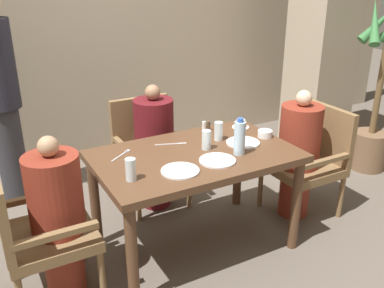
{
  "coord_description": "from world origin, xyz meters",
  "views": [
    {
      "loc": [
        -1.28,
        -2.29,
        1.89
      ],
      "look_at": [
        0.0,
        0.04,
        0.79
      ],
      "focal_mm": 40.0,
      "sensor_mm": 36.0,
      "label": 1
    }
  ],
  "objects_px": {
    "teacup_with_saucer": "(241,124)",
    "chair_far_side": "(148,147)",
    "plate_dessert_center": "(243,143)",
    "glass_tall_mid": "(206,140)",
    "diner_in_far_chair": "(155,146)",
    "diner_in_right_chair": "(298,153)",
    "glass_tall_far": "(218,131)",
    "chair_right_side": "(311,157)",
    "chair_left_side": "(34,229)",
    "plate_main_right": "(180,171)",
    "diner_in_left_chair": "(58,215)",
    "plate_main_left": "(217,160)",
    "glass_tall_near": "(131,170)",
    "potted_palm": "(376,108)",
    "bowl_small": "(265,134)",
    "standing_host": "(1,93)",
    "water_bottle": "(240,138)"
  },
  "relations": [
    {
      "from": "standing_host",
      "to": "bowl_small",
      "type": "distance_m",
      "value": 2.13
    },
    {
      "from": "diner_in_left_chair",
      "to": "potted_palm",
      "type": "xyz_separation_m",
      "value": [
        3.1,
        0.3,
        0.1
      ]
    },
    {
      "from": "diner_in_right_chair",
      "to": "water_bottle",
      "type": "xyz_separation_m",
      "value": [
        -0.68,
        -0.15,
        0.32
      ]
    },
    {
      "from": "diner_in_left_chair",
      "to": "glass_tall_near",
      "type": "distance_m",
      "value": 0.52
    },
    {
      "from": "plate_dessert_center",
      "to": "water_bottle",
      "type": "xyz_separation_m",
      "value": [
        -0.13,
        -0.14,
        0.11
      ]
    },
    {
      "from": "glass_tall_near",
      "to": "glass_tall_far",
      "type": "height_order",
      "value": "same"
    },
    {
      "from": "chair_far_side",
      "to": "glass_tall_far",
      "type": "distance_m",
      "value": 0.81
    },
    {
      "from": "diner_in_left_chair",
      "to": "plate_dessert_center",
      "type": "relative_size",
      "value": 4.37
    },
    {
      "from": "chair_left_side",
      "to": "chair_right_side",
      "type": "xyz_separation_m",
      "value": [
        2.14,
        0.0,
        0.0
      ]
    },
    {
      "from": "glass_tall_near",
      "to": "glass_tall_mid",
      "type": "distance_m",
      "value": 0.65
    },
    {
      "from": "plate_dessert_center",
      "to": "glass_tall_far",
      "type": "xyz_separation_m",
      "value": [
        -0.12,
        0.14,
        0.06
      ]
    },
    {
      "from": "standing_host",
      "to": "bowl_small",
      "type": "bearing_deg",
      "value": -40.3
    },
    {
      "from": "diner_in_left_chair",
      "to": "plate_main_left",
      "type": "bearing_deg",
      "value": -10.64
    },
    {
      "from": "diner_in_far_chair",
      "to": "diner_in_right_chair",
      "type": "height_order",
      "value": "diner_in_far_chair"
    },
    {
      "from": "chair_right_side",
      "to": "water_bottle",
      "type": "distance_m",
      "value": 0.92
    },
    {
      "from": "diner_in_right_chair",
      "to": "teacup_with_saucer",
      "type": "distance_m",
      "value": 0.51
    },
    {
      "from": "diner_in_left_chair",
      "to": "plate_dessert_center",
      "type": "height_order",
      "value": "diner_in_left_chair"
    },
    {
      "from": "diner_in_left_chair",
      "to": "plate_main_left",
      "type": "xyz_separation_m",
      "value": [
        0.99,
        -0.19,
        0.21
      ]
    },
    {
      "from": "plate_main_left",
      "to": "teacup_with_saucer",
      "type": "xyz_separation_m",
      "value": [
        0.49,
        0.44,
        0.02
      ]
    },
    {
      "from": "potted_palm",
      "to": "glass_tall_far",
      "type": "xyz_separation_m",
      "value": [
        -1.91,
        -0.18,
        0.17
      ]
    },
    {
      "from": "diner_in_far_chair",
      "to": "plate_main_right",
      "type": "height_order",
      "value": "diner_in_far_chair"
    },
    {
      "from": "glass_tall_near",
      "to": "diner_in_right_chair",
      "type": "bearing_deg",
      "value": 6.42
    },
    {
      "from": "diner_in_left_chair",
      "to": "plate_main_left",
      "type": "height_order",
      "value": "diner_in_left_chair"
    },
    {
      "from": "diner_in_right_chair",
      "to": "bowl_small",
      "type": "height_order",
      "value": "diner_in_right_chair"
    },
    {
      "from": "potted_palm",
      "to": "diner_in_far_chair",
      "type": "bearing_deg",
      "value": 170.27
    },
    {
      "from": "chair_left_side",
      "to": "plate_dessert_center",
      "type": "distance_m",
      "value": 1.47
    },
    {
      "from": "bowl_small",
      "to": "glass_tall_mid",
      "type": "xyz_separation_m",
      "value": [
        -0.49,
        0.01,
        0.04
      ]
    },
    {
      "from": "chair_left_side",
      "to": "bowl_small",
      "type": "distance_m",
      "value": 1.69
    },
    {
      "from": "diner_in_left_chair",
      "to": "chair_far_side",
      "type": "xyz_separation_m",
      "value": [
        0.93,
        0.82,
        -0.05
      ]
    },
    {
      "from": "diner_in_far_chair",
      "to": "chair_right_side",
      "type": "bearing_deg",
      "value": -32.28
    },
    {
      "from": "plate_dessert_center",
      "to": "plate_main_right",
      "type": "bearing_deg",
      "value": -162.55
    },
    {
      "from": "chair_far_side",
      "to": "diner_in_right_chair",
      "type": "distance_m",
      "value": 1.24
    },
    {
      "from": "glass_tall_far",
      "to": "bowl_small",
      "type": "bearing_deg",
      "value": -18.82
    },
    {
      "from": "bowl_small",
      "to": "water_bottle",
      "type": "height_order",
      "value": "water_bottle"
    },
    {
      "from": "chair_far_side",
      "to": "glass_tall_far",
      "type": "relative_size",
      "value": 6.48
    },
    {
      "from": "chair_right_side",
      "to": "diner_in_right_chair",
      "type": "bearing_deg",
      "value": 180.0
    },
    {
      "from": "chair_left_side",
      "to": "glass_tall_mid",
      "type": "bearing_deg",
      "value": 1.04
    },
    {
      "from": "teacup_with_saucer",
      "to": "chair_right_side",
      "type": "bearing_deg",
      "value": -26.25
    },
    {
      "from": "chair_left_side",
      "to": "glass_tall_mid",
      "type": "xyz_separation_m",
      "value": [
        1.17,
        0.02,
        0.33
      ]
    },
    {
      "from": "standing_host",
      "to": "glass_tall_mid",
      "type": "distance_m",
      "value": 1.77
    },
    {
      "from": "diner_in_right_chair",
      "to": "water_bottle",
      "type": "bearing_deg",
      "value": -167.25
    },
    {
      "from": "chair_far_side",
      "to": "chair_right_side",
      "type": "bearing_deg",
      "value": -37.32
    },
    {
      "from": "chair_left_side",
      "to": "glass_tall_near",
      "type": "relative_size",
      "value": 6.48
    },
    {
      "from": "teacup_with_saucer",
      "to": "chair_far_side",
      "type": "bearing_deg",
      "value": 134.5
    },
    {
      "from": "potted_palm",
      "to": "teacup_with_saucer",
      "type": "height_order",
      "value": "potted_palm"
    },
    {
      "from": "diner_in_far_chair",
      "to": "plate_dessert_center",
      "type": "xyz_separation_m",
      "value": [
        0.38,
        -0.69,
        0.2
      ]
    },
    {
      "from": "plate_dessert_center",
      "to": "glass_tall_mid",
      "type": "height_order",
      "value": "glass_tall_mid"
    },
    {
      "from": "chair_far_side",
      "to": "standing_host",
      "type": "bearing_deg",
      "value": 151.06
    },
    {
      "from": "diner_in_far_chair",
      "to": "chair_right_side",
      "type": "height_order",
      "value": "diner_in_far_chair"
    },
    {
      "from": "chair_right_side",
      "to": "glass_tall_near",
      "type": "bearing_deg",
      "value": -174.15
    }
  ]
}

